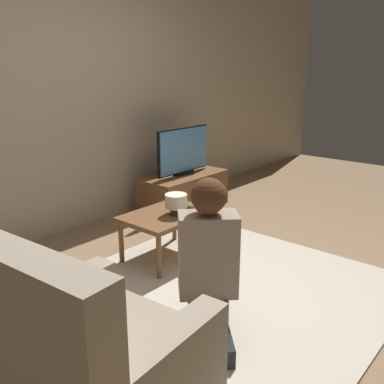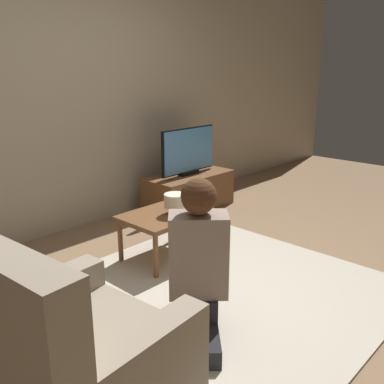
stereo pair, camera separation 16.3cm
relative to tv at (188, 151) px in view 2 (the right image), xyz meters
name	(u,v)px [view 2 (the right image)]	position (x,y,z in m)	size (l,w,h in m)	color
ground_plane	(219,293)	(-1.24, -1.47, -0.67)	(10.00, 10.00, 0.00)	#896B4C
wall_back	(61,96)	(-1.24, 0.46, 0.63)	(10.00, 0.06, 2.60)	tan
rug	(219,292)	(-1.24, -1.47, -0.66)	(2.20, 2.15, 0.02)	beige
tv_stand	(189,191)	(0.00, 0.00, -0.47)	(1.03, 0.49, 0.40)	brown
tv	(188,151)	(0.00, 0.00, 0.00)	(0.79, 0.08, 0.52)	black
coffee_table	(166,218)	(-1.09, -0.78, -0.31)	(0.72, 0.51, 0.40)	brown
armchair	(72,367)	(-2.58, -1.75, -0.37)	(0.84, 0.90, 0.95)	gray
person_kneeling	(198,258)	(-1.70, -1.69, -0.17)	(0.73, 0.72, 0.96)	#232328
table_lamp	(175,202)	(-1.06, -0.85, -0.16)	(0.18, 0.18, 0.17)	#4C3823
remote	(192,209)	(-0.88, -0.88, -0.25)	(0.04, 0.15, 0.02)	black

